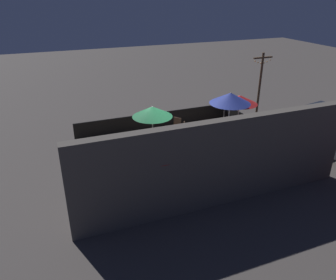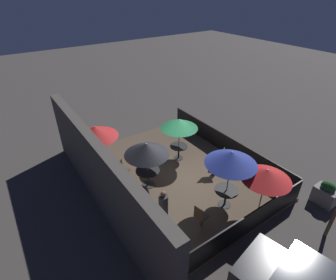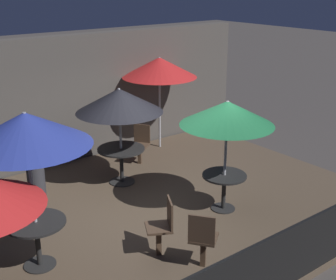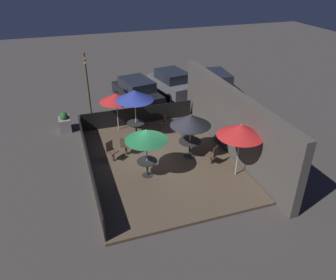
% 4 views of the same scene
% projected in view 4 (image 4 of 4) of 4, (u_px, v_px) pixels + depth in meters
% --- Properties ---
extents(ground_plane, '(60.00, 60.00, 0.00)m').
position_uv_depth(ground_plane, '(161.00, 163.00, 14.62)').
color(ground_plane, '#423D3A').
extents(patio_deck, '(8.16, 6.28, 0.12)m').
position_uv_depth(patio_deck, '(161.00, 162.00, 14.59)').
color(patio_deck, brown).
rests_on(patio_deck, ground_plane).
extents(building_wall, '(9.76, 0.36, 3.06)m').
position_uv_depth(building_wall, '(231.00, 122.00, 14.83)').
color(building_wall, '#4C4742').
rests_on(building_wall, ground_plane).
extents(fence_front, '(7.96, 0.05, 0.95)m').
position_uv_depth(fence_front, '(89.00, 164.00, 13.46)').
color(fence_front, black).
rests_on(fence_front, patio_deck).
extents(fence_side_left, '(0.05, 6.08, 0.95)m').
position_uv_depth(fence_side_left, '(138.00, 115.00, 17.68)').
color(fence_side_left, black).
rests_on(fence_side_left, patio_deck).
extents(patio_umbrella_0, '(1.84, 1.84, 2.44)m').
position_uv_depth(patio_umbrella_0, '(134.00, 95.00, 15.56)').
color(patio_umbrella_0, '#B2B2B7').
rests_on(patio_umbrella_0, patio_deck).
extents(patio_umbrella_1, '(1.79, 1.79, 2.06)m').
position_uv_depth(patio_umbrella_1, '(191.00, 120.00, 14.06)').
color(patio_umbrella_1, '#B2B2B7').
rests_on(patio_umbrella_1, patio_deck).
extents(patio_umbrella_2, '(1.71, 1.71, 2.12)m').
position_uv_depth(patio_umbrella_2, '(146.00, 135.00, 12.69)').
color(patio_umbrella_2, '#B2B2B7').
rests_on(patio_umbrella_2, patio_deck).
extents(patio_umbrella_3, '(1.86, 1.86, 2.32)m').
position_uv_depth(patio_umbrella_3, '(241.00, 130.00, 12.65)').
color(patio_umbrella_3, '#B2B2B7').
rests_on(patio_umbrella_3, patio_deck).
extents(patio_umbrella_4, '(1.71, 1.71, 2.01)m').
position_uv_depth(patio_umbrella_4, '(116.00, 98.00, 16.37)').
color(patio_umbrella_4, '#B2B2B7').
rests_on(patio_umbrella_4, patio_deck).
extents(dining_table_0, '(0.89, 0.89, 0.75)m').
position_uv_depth(dining_table_0, '(136.00, 125.00, 16.34)').
color(dining_table_0, black).
rests_on(dining_table_0, patio_deck).
extents(dining_table_1, '(0.99, 0.99, 0.78)m').
position_uv_depth(dining_table_1, '(190.00, 144.00, 14.64)').
color(dining_table_1, black).
rests_on(dining_table_1, patio_deck).
extents(dining_table_2, '(0.83, 0.83, 0.71)m').
position_uv_depth(dining_table_2, '(147.00, 164.00, 13.33)').
color(dining_table_2, black).
rests_on(dining_table_2, patio_deck).
extents(patio_chair_0, '(0.56, 0.56, 0.91)m').
position_uv_depth(patio_chair_0, '(213.00, 155.00, 14.09)').
color(patio_chair_0, '#4C3828').
rests_on(patio_chair_0, patio_deck).
extents(patio_chair_1, '(0.54, 0.54, 0.94)m').
position_uv_depth(patio_chair_1, '(125.00, 146.00, 14.73)').
color(patio_chair_1, '#4C3828').
rests_on(patio_chair_1, patio_deck).
extents(patio_chair_2, '(0.56, 0.56, 0.94)m').
position_uv_depth(patio_chair_2, '(111.00, 150.00, 14.34)').
color(patio_chair_2, '#4C3828').
rests_on(patio_chair_2, patio_deck).
extents(patio_chair_3, '(0.46, 0.46, 0.92)m').
position_uv_depth(patio_chair_3, '(162.00, 121.00, 17.00)').
color(patio_chair_3, '#4C3828').
rests_on(patio_chair_3, patio_deck).
extents(patron_0, '(0.37, 0.37, 1.12)m').
position_uv_depth(patron_0, '(184.00, 128.00, 16.25)').
color(patron_0, '#333338').
rests_on(patron_0, patio_deck).
extents(planter_box, '(0.83, 0.58, 1.04)m').
position_uv_depth(planter_box, '(65.00, 122.00, 17.20)').
color(planter_box, gray).
rests_on(planter_box, ground_plane).
extents(light_post, '(1.10, 0.12, 3.80)m').
position_uv_depth(light_post, '(87.00, 84.00, 17.55)').
color(light_post, brown).
rests_on(light_post, ground_plane).
extents(parked_car_0, '(4.42, 2.46, 1.62)m').
position_uv_depth(parked_car_0, '(137.00, 92.00, 20.10)').
color(parked_car_0, black).
rests_on(parked_car_0, ground_plane).
extents(parked_car_1, '(4.24, 2.34, 1.62)m').
position_uv_depth(parked_car_1, '(172.00, 83.00, 21.59)').
color(parked_car_1, '#5B5B60').
rests_on(parked_car_1, ground_plane).
extents(parked_car_2, '(4.34, 2.10, 1.62)m').
position_uv_depth(parked_car_2, '(215.00, 84.00, 21.41)').
color(parked_car_2, maroon).
rests_on(parked_car_2, ground_plane).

